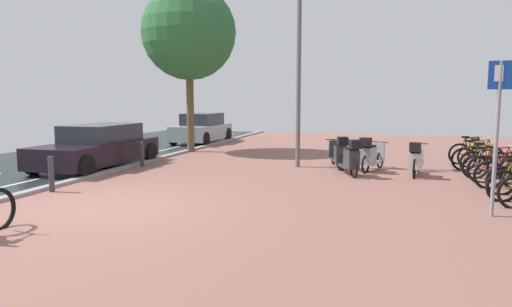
{
  "coord_description": "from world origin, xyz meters",
  "views": [
    {
      "loc": [
        5.33,
        -7.5,
        2.14
      ],
      "look_at": [
        3.05,
        0.2,
        1.15
      ],
      "focal_mm": 31.73,
      "sensor_mm": 36.0,
      "label": 1
    }
  ],
  "objects_px": {
    "scooter_mid": "(371,155)",
    "bollard_near": "(51,174)",
    "bicycle_rack_06": "(486,163)",
    "bollard_far": "(142,154)",
    "bicycle_rack_05": "(487,167)",
    "scooter_far": "(416,160)",
    "bicycle_rack_07": "(475,159)",
    "lamp_post": "(299,60)",
    "bicycle_rack_03": "(503,175)",
    "scooter_near": "(339,153)",
    "street_tree": "(189,33)",
    "bicycle_rack_09": "(471,154)",
    "parked_car_near": "(98,147)",
    "parking_sign": "(497,122)",
    "parked_car_far": "(202,129)",
    "scooter_extra": "(349,158)",
    "bicycle_rack_04": "(498,170)",
    "bicycle_rack_08": "(481,157)"
  },
  "relations": [
    {
      "from": "bicycle_rack_06",
      "to": "bollard_far",
      "type": "height_order",
      "value": "bicycle_rack_06"
    },
    {
      "from": "bicycle_rack_05",
      "to": "scooter_far",
      "type": "bearing_deg",
      "value": -179.88
    },
    {
      "from": "bicycle_rack_07",
      "to": "scooter_extra",
      "type": "relative_size",
      "value": 0.81
    },
    {
      "from": "bicycle_rack_03",
      "to": "street_tree",
      "type": "distance_m",
      "value": 12.1
    },
    {
      "from": "bicycle_rack_03",
      "to": "scooter_near",
      "type": "bearing_deg",
      "value": 152.61
    },
    {
      "from": "parking_sign",
      "to": "bollard_near",
      "type": "xyz_separation_m",
      "value": [
        -9.22,
        -0.49,
        -1.3
      ]
    },
    {
      "from": "bicycle_rack_07",
      "to": "bollard_far",
      "type": "height_order",
      "value": "bicycle_rack_07"
    },
    {
      "from": "street_tree",
      "to": "bollard_far",
      "type": "xyz_separation_m",
      "value": [
        0.24,
        -4.15,
        -4.26
      ]
    },
    {
      "from": "bicycle_rack_07",
      "to": "parked_car_far",
      "type": "distance_m",
      "value": 12.47
    },
    {
      "from": "street_tree",
      "to": "bicycle_rack_08",
      "type": "bearing_deg",
      "value": -7.57
    },
    {
      "from": "parked_car_near",
      "to": "bollard_far",
      "type": "relative_size",
      "value": 5.66
    },
    {
      "from": "bicycle_rack_05",
      "to": "scooter_near",
      "type": "height_order",
      "value": "scooter_near"
    },
    {
      "from": "bicycle_rack_09",
      "to": "scooter_far",
      "type": "height_order",
      "value": "scooter_far"
    },
    {
      "from": "bollard_far",
      "to": "bicycle_rack_09",
      "type": "bearing_deg",
      "value": 19.23
    },
    {
      "from": "bicycle_rack_03",
      "to": "bollard_near",
      "type": "height_order",
      "value": "bicycle_rack_03"
    },
    {
      "from": "bicycle_rack_03",
      "to": "bicycle_rack_04",
      "type": "height_order",
      "value": "bicycle_rack_04"
    },
    {
      "from": "scooter_near",
      "to": "bicycle_rack_09",
      "type": "bearing_deg",
      "value": 26.82
    },
    {
      "from": "parked_car_far",
      "to": "bollard_near",
      "type": "distance_m",
      "value": 11.75
    },
    {
      "from": "scooter_extra",
      "to": "bollard_near",
      "type": "relative_size",
      "value": 2.04
    },
    {
      "from": "bicycle_rack_07",
      "to": "parked_car_far",
      "type": "relative_size",
      "value": 0.34
    },
    {
      "from": "scooter_far",
      "to": "bollard_near",
      "type": "xyz_separation_m",
      "value": [
        -8.12,
        -4.67,
        -0.04
      ]
    },
    {
      "from": "scooter_extra",
      "to": "bollard_far",
      "type": "bearing_deg",
      "value": -177.79
    },
    {
      "from": "parked_car_near",
      "to": "parked_car_far",
      "type": "relative_size",
      "value": 1.13
    },
    {
      "from": "scooter_extra",
      "to": "bollard_far",
      "type": "relative_size",
      "value": 2.12
    },
    {
      "from": "bicycle_rack_04",
      "to": "scooter_extra",
      "type": "bearing_deg",
      "value": 176.61
    },
    {
      "from": "bicycle_rack_09",
      "to": "parking_sign",
      "type": "distance_m",
      "value": 7.11
    },
    {
      "from": "bicycle_rack_09",
      "to": "scooter_near",
      "type": "distance_m",
      "value": 4.49
    },
    {
      "from": "scooter_near",
      "to": "bollard_far",
      "type": "height_order",
      "value": "scooter_near"
    },
    {
      "from": "parked_car_near",
      "to": "scooter_near",
      "type": "bearing_deg",
      "value": 14.31
    },
    {
      "from": "bicycle_rack_05",
      "to": "bollard_far",
      "type": "bearing_deg",
      "value": -175.88
    },
    {
      "from": "scooter_mid",
      "to": "bollard_near",
      "type": "relative_size",
      "value": 2.1
    },
    {
      "from": "scooter_mid",
      "to": "lamp_post",
      "type": "height_order",
      "value": "lamp_post"
    },
    {
      "from": "scooter_near",
      "to": "scooter_mid",
      "type": "xyz_separation_m",
      "value": [
        0.96,
        -0.3,
        0.01
      ]
    },
    {
      "from": "parking_sign",
      "to": "bollard_far",
      "type": "xyz_separation_m",
      "value": [
        -9.22,
        3.48,
        -1.31
      ]
    },
    {
      "from": "street_tree",
      "to": "bicycle_rack_04",
      "type": "bearing_deg",
      "value": -21.89
    },
    {
      "from": "scooter_mid",
      "to": "parked_car_far",
      "type": "relative_size",
      "value": 0.43
    },
    {
      "from": "bicycle_rack_04",
      "to": "scooter_extra",
      "type": "xyz_separation_m",
      "value": [
        -3.68,
        0.22,
        0.11
      ]
    },
    {
      "from": "bicycle_rack_05",
      "to": "parking_sign",
      "type": "xyz_separation_m",
      "value": [
        -0.69,
        -4.19,
        1.38
      ]
    },
    {
      "from": "bicycle_rack_07",
      "to": "lamp_post",
      "type": "relative_size",
      "value": 0.23
    },
    {
      "from": "bicycle_rack_09",
      "to": "parked_car_far",
      "type": "distance_m",
      "value": 11.99
    },
    {
      "from": "bicycle_rack_09",
      "to": "scooter_mid",
      "type": "bearing_deg",
      "value": -142.66
    },
    {
      "from": "scooter_extra",
      "to": "parked_car_near",
      "type": "distance_m",
      "value": 7.66
    },
    {
      "from": "parking_sign",
      "to": "lamp_post",
      "type": "relative_size",
      "value": 0.47
    },
    {
      "from": "bicycle_rack_05",
      "to": "scooter_extra",
      "type": "xyz_separation_m",
      "value": [
        -3.57,
        -0.47,
        0.15
      ]
    },
    {
      "from": "parking_sign",
      "to": "scooter_extra",
      "type": "bearing_deg",
      "value": 127.66
    },
    {
      "from": "bicycle_rack_03",
      "to": "scooter_near",
      "type": "xyz_separation_m",
      "value": [
        -4.06,
        2.1,
        0.12
      ]
    },
    {
      "from": "bicycle_rack_04",
      "to": "scooter_mid",
      "type": "bearing_deg",
      "value": 160.48
    },
    {
      "from": "bicycle_rack_06",
      "to": "parked_car_far",
      "type": "xyz_separation_m",
      "value": [
        -11.28,
        6.31,
        0.32
      ]
    },
    {
      "from": "bicycle_rack_07",
      "to": "lamp_post",
      "type": "xyz_separation_m",
      "value": [
        -5.18,
        -0.72,
        2.94
      ]
    },
    {
      "from": "scooter_extra",
      "to": "parked_car_far",
      "type": "relative_size",
      "value": 0.42
    }
  ]
}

